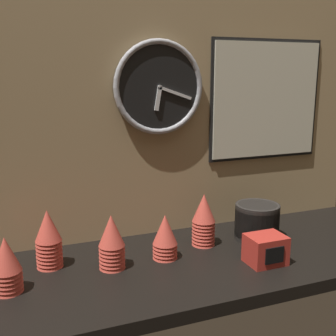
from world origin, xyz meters
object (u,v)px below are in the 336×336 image
napkin_dispenser (266,249)px  cup_stack_far_left (6,265)px  cup_stack_left (48,239)px  menu_board (266,100)px  wall_clock (159,87)px  cup_stack_center_right (204,220)px  bowl_stack_right (257,221)px  cup_stack_center (165,237)px  cup_stack_center_left (112,242)px

napkin_dispenser → cup_stack_far_left: bearing=172.2°
cup_stack_left → menu_board: bearing=9.6°
wall_clock → menu_board: size_ratio=0.68×
cup_stack_center_right → bowl_stack_right: (20.14, -2.07, -2.42)cm
wall_clock → bowl_stack_right: bearing=-29.4°
cup_stack_center → wall_clock: (5.70, 20.55, 46.08)cm
wall_clock → menu_board: bearing=1.1°
cup_stack_far_left → menu_board: bearing=15.0°
bowl_stack_right → wall_clock: wall_clock is taller
cup_stack_center_right → bowl_stack_right: 20.39cm
bowl_stack_right → napkin_dispenser: 20.19cm
cup_stack_left → wall_clock: bearing=18.3°
menu_board → napkin_dispenser: (-22.17, -36.34, -43.43)cm
cup_stack_center_right → cup_stack_center: size_ratio=1.25×
cup_stack_far_left → wall_clock: size_ratio=0.49×
cup_stack_left → menu_board: (85.22, 14.44, 38.87)cm
cup_stack_center_right → cup_stack_center: bearing=-161.8°
cup_stack_far_left → bowl_stack_right: 84.14cm
cup_stack_center_right → cup_stack_center_left: cup_stack_center_right is taller
napkin_dispenser → bowl_stack_right: bearing=64.9°
wall_clock → cup_stack_far_left: bearing=-154.7°
cup_stack_left → wall_clock: (40.89, 13.56, 44.26)cm
napkin_dispenser → menu_board: bearing=58.6°
cup_stack_center_right → cup_stack_center_left: bearing=-169.7°
cup_stack_far_left → bowl_stack_right: bearing=5.4°
cup_stack_left → bowl_stack_right: 71.71cm
menu_board → napkin_dispenser: bearing=-121.4°
cup_stack_left → napkin_dispenser: size_ratio=1.56×
cup_stack_center → cup_stack_center_right: bearing=18.2°
bowl_stack_right → menu_board: size_ratio=0.33×
napkin_dispenser → cup_stack_center_left: bearing=162.7°
cup_stack_center_right → napkin_dispenser: (11.63, -20.25, -4.56)cm
cup_stack_center_right → menu_board: size_ratio=0.38×
bowl_stack_right → menu_board: menu_board is taller
cup_stack_center_left → bowl_stack_right: cup_stack_center_left is taller
cup_stack_left → menu_board: menu_board is taller
cup_stack_center → menu_board: bearing=23.2°
cup_stack_center_left → cup_stack_center_right: bearing=10.3°
cup_stack_left → bowl_stack_right: cup_stack_left is taller
cup_stack_center_left → cup_stack_left: bearing=156.2°
wall_clock → napkin_dispenser: wall_clock is taller
cup_stack_center → bowl_stack_right: 36.54cm
wall_clock → cup_stack_left: bearing=-161.7°
menu_board → cup_stack_center: bearing=-156.8°
bowl_stack_right → napkin_dispenser: bowl_stack_right is taller
cup_stack_center_left → menu_board: 81.35cm
cup_stack_left → bowl_stack_right: (71.57, -3.71, -2.42)cm
cup_stack_center_left → napkin_dispenser: 47.72cm
cup_stack_far_left → bowl_stack_right: size_ratio=1.00×
cup_stack_center_left → cup_stack_left: cup_stack_left is taller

